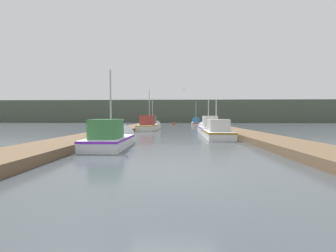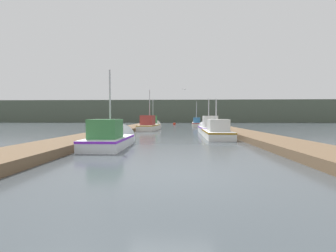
% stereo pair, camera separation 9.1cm
% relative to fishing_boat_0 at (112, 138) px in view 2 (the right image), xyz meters
% --- Properties ---
extents(ground_plane, '(200.00, 200.00, 0.00)m').
position_rel_fishing_boat_0_xyz_m(ground_plane, '(3.16, -5.45, -0.44)').
color(ground_plane, '#3D4449').
extents(dock_left, '(2.41, 40.00, 0.36)m').
position_rel_fishing_boat_0_xyz_m(dock_left, '(-2.22, 10.55, -0.26)').
color(dock_left, brown).
rests_on(dock_left, ground_plane).
extents(dock_right, '(2.41, 40.00, 0.36)m').
position_rel_fishing_boat_0_xyz_m(dock_right, '(8.54, 10.55, -0.26)').
color(dock_right, brown).
rests_on(dock_right, ground_plane).
extents(distant_shore_ridge, '(120.00, 16.00, 5.86)m').
position_rel_fishing_boat_0_xyz_m(distant_shore_ridge, '(3.16, 54.42, 2.49)').
color(distant_shore_ridge, '#4C5647').
rests_on(distant_shore_ridge, ground_plane).
extents(fishing_boat_0, '(1.76, 4.40, 4.38)m').
position_rel_fishing_boat_0_xyz_m(fishing_boat_0, '(0.00, 0.00, 0.00)').
color(fishing_boat_0, silver).
rests_on(fishing_boat_0, ground_plane).
extents(fishing_boat_1, '(1.82, 5.89, 3.33)m').
position_rel_fishing_boat_0_xyz_m(fishing_boat_1, '(6.14, 5.53, -0.02)').
color(fishing_boat_1, silver).
rests_on(fishing_boat_1, ground_plane).
extents(fishing_boat_2, '(1.60, 5.57, 3.62)m').
position_rel_fishing_boat_0_xyz_m(fishing_boat_2, '(6.20, 9.80, 0.04)').
color(fishing_boat_2, silver).
rests_on(fishing_boat_2, ground_plane).
extents(fishing_boat_3, '(2.20, 6.11, 5.05)m').
position_rel_fishing_boat_0_xyz_m(fishing_boat_3, '(0.24, 14.24, 0.08)').
color(fishing_boat_3, silver).
rests_on(fishing_boat_3, ground_plane).
extents(fishing_boat_4, '(1.88, 5.93, 4.20)m').
position_rel_fishing_boat_0_xyz_m(fishing_boat_4, '(0.08, 18.56, 0.11)').
color(fishing_boat_4, silver).
rests_on(fishing_boat_4, ground_plane).
extents(fishing_boat_5, '(1.64, 6.07, 4.23)m').
position_rel_fishing_boat_0_xyz_m(fishing_boat_5, '(6.34, 24.51, 0.01)').
color(fishing_boat_5, silver).
rests_on(fishing_boat_5, ground_plane).
extents(mooring_piling_0, '(0.25, 0.25, 1.17)m').
position_rel_fishing_boat_0_xyz_m(mooring_piling_0, '(-1.02, 2.99, 0.15)').
color(mooring_piling_0, '#473523').
rests_on(mooring_piling_0, ground_plane).
extents(mooring_piling_1, '(0.32, 0.32, 1.39)m').
position_rel_fishing_boat_0_xyz_m(mooring_piling_1, '(7.20, 21.59, 0.26)').
color(mooring_piling_1, '#473523').
rests_on(mooring_piling_1, ground_plane).
extents(mooring_piling_2, '(0.29, 0.29, 0.99)m').
position_rel_fishing_boat_0_xyz_m(mooring_piling_2, '(-0.91, 18.48, 0.06)').
color(mooring_piling_2, '#473523').
rests_on(mooring_piling_2, ground_plane).
extents(mooring_piling_3, '(0.34, 0.34, 1.17)m').
position_rel_fishing_boat_0_xyz_m(mooring_piling_3, '(-1.19, 22.07, 0.16)').
color(mooring_piling_3, '#473523').
rests_on(mooring_piling_3, ground_plane).
extents(channel_buoy, '(0.52, 0.52, 1.02)m').
position_rel_fishing_boat_0_xyz_m(channel_buoy, '(2.77, 30.92, -0.29)').
color(channel_buoy, red).
rests_on(channel_buoy, ground_plane).
extents(seagull_lead, '(0.55, 0.28, 0.12)m').
position_rel_fishing_boat_0_xyz_m(seagull_lead, '(4.21, 17.80, 4.59)').
color(seagull_lead, white).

